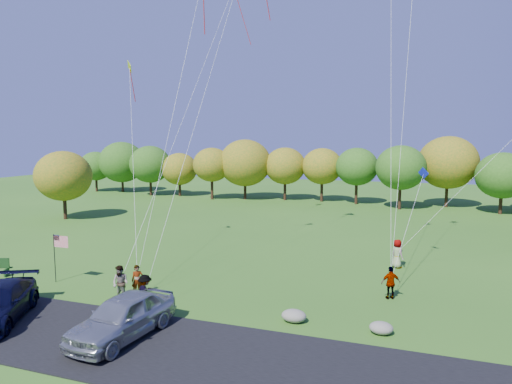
# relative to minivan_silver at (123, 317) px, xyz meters

# --- Properties ---
(ground) EXTENTS (140.00, 140.00, 0.00)m
(ground) POSITION_rel_minivan_silver_xyz_m (-0.41, 3.65, -0.95)
(ground) COLOR #2F601B
(ground) RESTS_ON ground
(asphalt_lane) EXTENTS (44.00, 6.00, 0.06)m
(asphalt_lane) POSITION_rel_minivan_silver_xyz_m (-0.41, -0.35, -0.92)
(asphalt_lane) COLOR black
(asphalt_lane) RESTS_ON ground
(treeline) EXTENTS (75.95, 27.42, 8.37)m
(treeline) POSITION_rel_minivan_silver_xyz_m (-2.02, 39.94, 3.80)
(treeline) COLOR #372114
(treeline) RESTS_ON ground
(minivan_silver) EXTENTS (2.61, 5.40, 1.78)m
(minivan_silver) POSITION_rel_minivan_silver_xyz_m (0.00, 0.00, 0.00)
(minivan_silver) COLOR #9A9DA4
(minivan_silver) RESTS_ON asphalt_lane
(flyer_a) EXTENTS (0.71, 0.66, 1.63)m
(flyer_a) POSITION_rel_minivan_silver_xyz_m (-2.42, 4.65, -0.14)
(flyer_a) COLOR #4C4C59
(flyer_a) RESTS_ON ground
(flyer_b) EXTENTS (0.91, 0.72, 1.83)m
(flyer_b) POSITION_rel_minivan_silver_xyz_m (-2.77, 3.68, -0.04)
(flyer_b) COLOR #4C4C59
(flyer_b) RESTS_ON ground
(flyer_c) EXTENTS (1.34, 1.18, 1.80)m
(flyer_c) POSITION_rel_minivan_silver_xyz_m (-0.77, 2.85, -0.05)
(flyer_c) COLOR #4C4C59
(flyer_c) RESTS_ON ground
(flyer_d) EXTENTS (1.08, 0.78, 1.70)m
(flyer_d) POSITION_rel_minivan_silver_xyz_m (10.14, 8.51, -0.10)
(flyer_d) COLOR #4C4C59
(flyer_d) RESTS_ON ground
(flyer_e) EXTENTS (1.04, 1.05, 1.83)m
(flyer_e) POSITION_rel_minivan_silver_xyz_m (10.22, 14.56, -0.03)
(flyer_e) COLOR #4C4C59
(flyer_e) RESTS_ON ground
(flag_assembly) EXTENTS (1.03, 0.67, 2.79)m
(flag_assembly) POSITION_rel_minivan_silver_xyz_m (-7.86, 5.03, 1.17)
(flag_assembly) COLOR black
(flag_assembly) RESTS_ON ground
(boulder_near) EXTENTS (1.14, 0.89, 0.57)m
(boulder_near) POSITION_rel_minivan_silver_xyz_m (6.21, 4.00, -0.67)
(boulder_near) COLOR gray
(boulder_near) RESTS_ON ground
(boulder_far) EXTENTS (1.00, 0.83, 0.52)m
(boulder_far) POSITION_rel_minivan_silver_xyz_m (10.01, 4.00, -0.69)
(boulder_far) COLOR gray
(boulder_far) RESTS_ON ground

